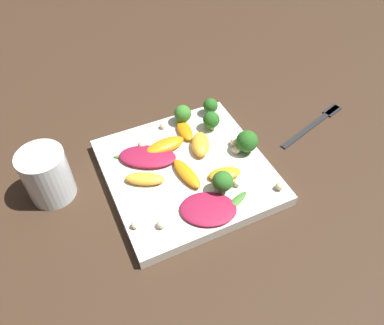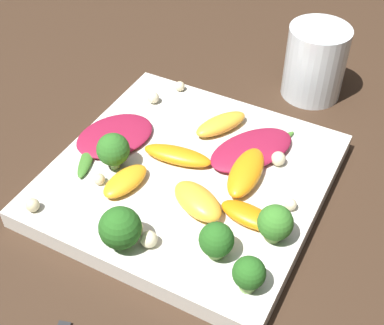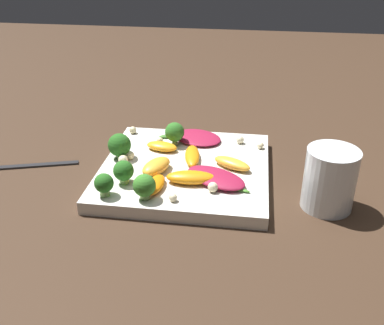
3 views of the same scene
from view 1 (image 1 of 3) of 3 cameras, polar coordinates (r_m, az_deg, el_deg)
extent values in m
plane|color=#382619|center=(0.69, -0.75, -1.94)|extent=(2.40, 2.40, 0.00)
cube|color=silver|center=(0.68, -0.76, -1.34)|extent=(0.28, 0.28, 0.02)
cylinder|color=white|center=(0.67, -21.23, -1.83)|extent=(0.08, 0.08, 0.10)
cube|color=#262628|center=(0.81, 17.80, 5.43)|extent=(0.07, 0.18, 0.01)
cube|color=#262628|center=(0.87, 20.59, 7.52)|extent=(0.03, 0.05, 0.01)
ellipsoid|color=maroon|center=(0.61, 2.49, -7.08)|extent=(0.10, 0.11, 0.01)
ellipsoid|color=maroon|center=(0.68, -6.80, 0.90)|extent=(0.10, 0.12, 0.01)
ellipsoid|color=orange|center=(0.70, -4.15, 2.56)|extent=(0.04, 0.08, 0.02)
ellipsoid|color=orange|center=(0.73, -1.13, 4.97)|extent=(0.06, 0.03, 0.01)
ellipsoid|color=orange|center=(0.65, 5.00, -1.74)|extent=(0.04, 0.06, 0.02)
ellipsoid|color=#FCAD33|center=(0.69, 1.32, 2.81)|extent=(0.07, 0.06, 0.02)
ellipsoid|color=orange|center=(0.65, -0.82, -1.69)|extent=(0.08, 0.04, 0.01)
ellipsoid|color=#FCAD33|center=(0.64, -7.12, -2.64)|extent=(0.06, 0.07, 0.02)
cylinder|color=#84AD5B|center=(0.70, 8.23, 2.19)|extent=(0.01, 0.01, 0.01)
sphere|color=#26601E|center=(0.69, 8.38, 3.23)|extent=(0.04, 0.04, 0.04)
cylinder|color=#84AD5B|center=(0.63, 4.60, -3.89)|extent=(0.01, 0.01, 0.02)
sphere|color=#2D6B23|center=(0.62, 4.69, -2.87)|extent=(0.04, 0.04, 0.04)
cylinder|color=#7A9E51|center=(0.75, -1.41, 6.52)|extent=(0.02, 0.02, 0.01)
sphere|color=#387A28|center=(0.74, -1.44, 7.46)|extent=(0.03, 0.03, 0.03)
cylinder|color=#84AD5B|center=(0.74, 2.91, 5.62)|extent=(0.01, 0.01, 0.01)
sphere|color=#26601E|center=(0.73, 2.96, 6.52)|extent=(0.03, 0.03, 0.03)
cylinder|color=#84AD5B|center=(0.77, 2.80, 7.82)|extent=(0.01, 0.01, 0.01)
sphere|color=#26601E|center=(0.76, 2.84, 8.67)|extent=(0.03, 0.03, 0.03)
ellipsoid|color=#47842D|center=(0.69, -9.06, 1.03)|extent=(0.03, 0.07, 0.01)
ellipsoid|color=#3D7528|center=(0.62, 6.45, -6.17)|extent=(0.04, 0.06, 0.01)
sphere|color=beige|center=(0.59, -4.70, -9.34)|extent=(0.01, 0.01, 0.01)
sphere|color=beige|center=(0.65, 13.19, -3.57)|extent=(0.01, 0.01, 0.01)
sphere|color=beige|center=(0.64, 6.85, -3.17)|extent=(0.01, 0.01, 0.01)
sphere|color=beige|center=(0.70, -7.61, 2.71)|extent=(0.02, 0.02, 0.02)
sphere|color=beige|center=(0.74, -4.29, 5.69)|extent=(0.01, 0.01, 0.01)
sphere|color=beige|center=(0.69, 6.79, 1.96)|extent=(0.02, 0.02, 0.02)
sphere|color=beige|center=(0.71, 6.50, 3.16)|extent=(0.02, 0.02, 0.02)
sphere|color=beige|center=(0.60, -8.72, -9.40)|extent=(0.01, 0.01, 0.01)
camera|label=2|loc=(0.82, 21.67, 38.33)|focal=50.00mm
camera|label=3|loc=(1.08, -26.60, 36.79)|focal=42.00mm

